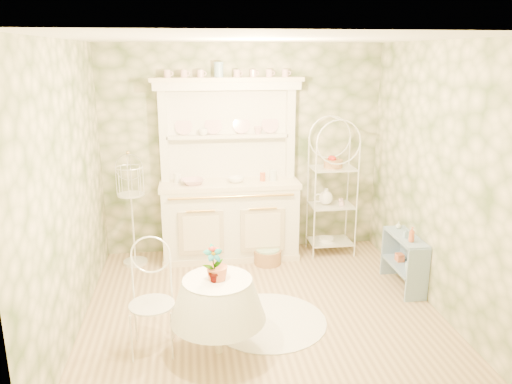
{
  "coord_description": "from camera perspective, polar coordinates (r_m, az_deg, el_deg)",
  "views": [
    {
      "loc": [
        -0.68,
        -4.56,
        2.58
      ],
      "look_at": [
        0.0,
        0.5,
        1.15
      ],
      "focal_mm": 35.0,
      "sensor_mm": 36.0,
      "label": 1
    }
  ],
  "objects": [
    {
      "name": "side_shelf",
      "position": [
        5.91,
        16.56,
        -7.49
      ],
      "size": [
        0.3,
        0.76,
        0.65
      ],
      "primitive_type": "cube",
      "rotation": [
        0.0,
        0.0,
        -0.02
      ],
      "color": "#7E9BB7",
      "rests_on": "floor"
    },
    {
      "name": "bottle_blue",
      "position": [
        5.74,
        16.78,
        -4.66
      ],
      "size": [
        0.05,
        0.05,
        0.11
      ],
      "primitive_type": "imported",
      "rotation": [
        0.0,
        0.0,
        0.04
      ],
      "color": "#88AFC5",
      "rests_on": "side_shelf"
    },
    {
      "name": "cup_left",
      "position": [
        6.31,
        -6.03,
        6.73
      ],
      "size": [
        0.14,
        0.14,
        0.09
      ],
      "primitive_type": "imported",
      "rotation": [
        0.0,
        0.0,
        -0.35
      ],
      "color": "white",
      "rests_on": "kitchen_dresser"
    },
    {
      "name": "floor_basket",
      "position": [
        6.35,
        1.33,
        -7.33
      ],
      "size": [
        0.37,
        0.37,
        0.2
      ],
      "primitive_type": "cylinder",
      "rotation": [
        0.0,
        0.0,
        -0.21
      ],
      "color": "#B08053",
      "rests_on": "floor"
    },
    {
      "name": "wall_front",
      "position": [
        3.09,
        5.73,
        -7.85
      ],
      "size": [
        3.6,
        3.6,
        0.0
      ],
      "primitive_type": "plane",
      "color": "beige",
      "rests_on": "floor"
    },
    {
      "name": "round_table",
      "position": [
        4.5,
        -4.35,
        -14.13
      ],
      "size": [
        0.81,
        0.81,
        0.7
      ],
      "primitive_type": "cylinder",
      "rotation": [
        0.0,
        0.0,
        -0.34
      ],
      "color": "white",
      "rests_on": "floor"
    },
    {
      "name": "bowl_white",
      "position": [
        6.27,
        -2.3,
        1.2
      ],
      "size": [
        0.25,
        0.25,
        0.07
      ],
      "primitive_type": "imported",
      "rotation": [
        0.0,
        0.0,
        0.2
      ],
      "color": "white",
      "rests_on": "kitchen_dresser"
    },
    {
      "name": "ceiling",
      "position": [
        4.61,
        0.87,
        17.15
      ],
      "size": [
        3.6,
        3.6,
        0.0
      ],
      "primitive_type": "plane",
      "color": "white",
      "rests_on": "floor"
    },
    {
      "name": "wall_left",
      "position": [
        4.85,
        -20.74,
        -0.07
      ],
      "size": [
        3.6,
        3.6,
        0.0
      ],
      "primitive_type": "plane",
      "color": "beige",
      "rests_on": "floor"
    },
    {
      "name": "cafe_chair",
      "position": [
        4.57,
        -11.83,
        -12.52
      ],
      "size": [
        0.43,
        0.43,
        0.89
      ],
      "primitive_type": "cube",
      "rotation": [
        0.0,
        0.0,
        -0.06
      ],
      "color": "white",
      "rests_on": "floor"
    },
    {
      "name": "bottle_amber",
      "position": [
        5.63,
        17.36,
        -4.8
      ],
      "size": [
        0.08,
        0.08,
        0.17
      ],
      "primitive_type": "imported",
      "rotation": [
        0.0,
        0.0,
        0.34
      ],
      "color": "#C55F35",
      "rests_on": "side_shelf"
    },
    {
      "name": "wall_right",
      "position": [
        5.33,
        20.32,
        1.33
      ],
      "size": [
        3.6,
        3.6,
        0.0
      ],
      "primitive_type": "plane",
      "color": "beige",
      "rests_on": "floor"
    },
    {
      "name": "wall_back",
      "position": [
        6.51,
        -1.53,
        4.76
      ],
      "size": [
        3.6,
        3.6,
        0.0
      ],
      "primitive_type": "plane",
      "color": "beige",
      "rests_on": "floor"
    },
    {
      "name": "birdcage_stand",
      "position": [
        6.31,
        -14.03,
        -1.57
      ],
      "size": [
        0.38,
        0.38,
        1.52
      ],
      "primitive_type": "cube",
      "rotation": [
        0.0,
        0.0,
        0.07
      ],
      "color": "white",
      "rests_on": "floor"
    },
    {
      "name": "bottle_glass",
      "position": [
        6.01,
        15.97,
        -3.74
      ],
      "size": [
        0.07,
        0.07,
        0.08
      ],
      "primitive_type": "imported",
      "rotation": [
        0.0,
        0.0,
        0.06
      ],
      "color": "silver",
      "rests_on": "side_shelf"
    },
    {
      "name": "cup_right",
      "position": [
        6.37,
        0.24,
        6.9
      ],
      "size": [
        0.13,
        0.13,
        0.1
      ],
      "primitive_type": "imported",
      "rotation": [
        0.0,
        0.0,
        -0.28
      ],
      "color": "white",
      "rests_on": "kitchen_dresser"
    },
    {
      "name": "lace_rug",
      "position": [
        5.12,
        1.39,
        -14.52
      ],
      "size": [
        1.3,
        1.3,
        0.01
      ],
      "primitive_type": "cylinder",
      "rotation": [
        0.0,
        0.0,
        0.12
      ],
      "color": "white",
      "rests_on": "floor"
    },
    {
      "name": "kitchen_dresser",
      "position": [
        6.26,
        -3.06,
        2.39
      ],
      "size": [
        1.87,
        0.61,
        2.29
      ],
      "primitive_type": "cube",
      "color": "white",
      "rests_on": "floor"
    },
    {
      "name": "potted_geranium",
      "position": [
        4.23,
        -4.87,
        -8.54
      ],
      "size": [
        0.2,
        0.17,
        0.33
      ],
      "primitive_type": "imported",
      "rotation": [
        0.0,
        0.0,
        0.35
      ],
      "color": "#3F7238",
      "rests_on": "round_table"
    },
    {
      "name": "floor",
      "position": [
        5.28,
        0.74,
        -13.6
      ],
      "size": [
        3.6,
        3.6,
        0.0
      ],
      "primitive_type": "plane",
      "color": "tan",
      "rests_on": "ground"
    },
    {
      "name": "bakers_rack",
      "position": [
        6.54,
        8.68,
        0.12
      ],
      "size": [
        0.53,
        0.38,
        1.69
      ],
      "primitive_type": "cube",
      "rotation": [
        0.0,
        0.0,
        0.0
      ],
      "color": "white",
      "rests_on": "floor"
    },
    {
      "name": "bowl_floral",
      "position": [
        6.2,
        -7.27,
        0.93
      ],
      "size": [
        0.34,
        0.34,
        0.07
      ],
      "primitive_type": "imported",
      "rotation": [
        0.0,
        0.0,
        0.27
      ],
      "color": "white",
      "rests_on": "kitchen_dresser"
    }
  ]
}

